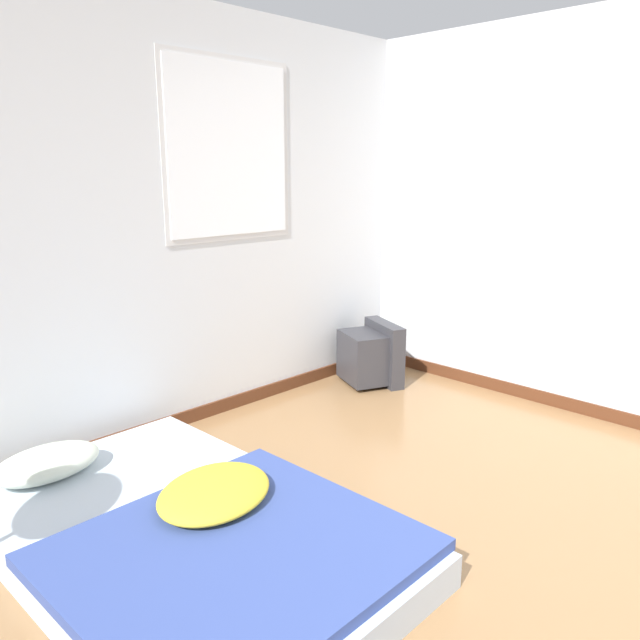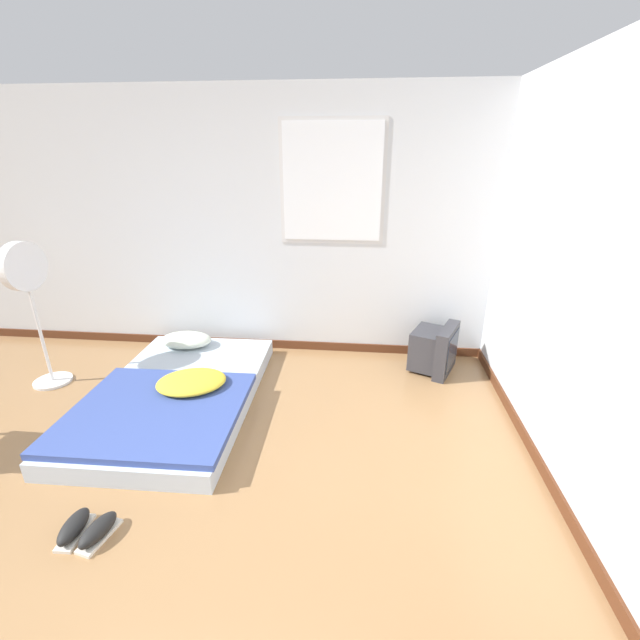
{
  "view_description": "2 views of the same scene",
  "coord_description": "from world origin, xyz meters",
  "px_view_note": "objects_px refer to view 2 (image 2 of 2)",
  "views": [
    {
      "loc": [
        -1.68,
        -0.42,
        1.63
      ],
      "look_at": [
        0.75,
        1.99,
        0.79
      ],
      "focal_mm": 35.0,
      "sensor_mm": 36.0,
      "label": 1
    },
    {
      "loc": [
        1.14,
        -1.31,
        2.03
      ],
      "look_at": [
        0.81,
        1.94,
        0.72
      ],
      "focal_mm": 24.0,
      "sensor_mm": 36.0,
      "label": 2
    }
  ],
  "objects_px": {
    "mattress_bed": "(176,393)",
    "crt_tv": "(435,349)",
    "sneaker_pair": "(86,529)",
    "standing_fan": "(28,286)"
  },
  "relations": [
    {
      "from": "mattress_bed",
      "to": "crt_tv",
      "type": "distance_m",
      "value": 2.42
    },
    {
      "from": "mattress_bed",
      "to": "sneaker_pair",
      "type": "relative_size",
      "value": 7.12
    },
    {
      "from": "crt_tv",
      "to": "standing_fan",
      "type": "relative_size",
      "value": 0.41
    },
    {
      "from": "standing_fan",
      "to": "crt_tv",
      "type": "bearing_deg",
      "value": 9.71
    },
    {
      "from": "mattress_bed",
      "to": "sneaker_pair",
      "type": "height_order",
      "value": "mattress_bed"
    },
    {
      "from": "crt_tv",
      "to": "sneaker_pair",
      "type": "relative_size",
      "value": 1.89
    },
    {
      "from": "crt_tv",
      "to": "sneaker_pair",
      "type": "height_order",
      "value": "crt_tv"
    },
    {
      "from": "mattress_bed",
      "to": "crt_tv",
      "type": "height_order",
      "value": "crt_tv"
    },
    {
      "from": "mattress_bed",
      "to": "sneaker_pair",
      "type": "bearing_deg",
      "value": -87.89
    },
    {
      "from": "crt_tv",
      "to": "mattress_bed",
      "type": "bearing_deg",
      "value": -159.6
    }
  ]
}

